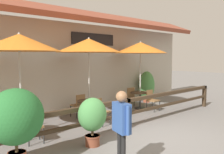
{
  "coord_description": "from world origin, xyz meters",
  "views": [
    {
      "loc": [
        -5.67,
        -4.21,
        2.26
      ],
      "look_at": [
        -0.13,
        1.62,
        1.61
      ],
      "focal_mm": 40.0,
      "sensor_mm": 36.0,
      "label": 1
    }
  ],
  "objects_px": {
    "dining_table_near": "(21,116)",
    "potted_plant_corner_fern": "(92,117)",
    "patio_umbrella_near": "(19,43)",
    "potted_plant_tall_tropical": "(147,86)",
    "dining_table_far": "(140,95)",
    "chair_middle_wallside": "(79,104)",
    "chair_far_streetside": "(152,99)",
    "chair_far_wallside": "(129,96)",
    "potted_plant_entrance_palm": "(16,118)",
    "patio_umbrella_far": "(140,48)",
    "chair_middle_streetside": "(100,110)",
    "pedestrian": "(122,121)",
    "chair_near_streetside": "(33,124)",
    "dining_table_middle": "(89,105)",
    "patio_umbrella_middle": "(89,45)",
    "chair_near_wallside": "(12,115)"
  },
  "relations": [
    {
      "from": "chair_middle_streetside",
      "to": "chair_near_streetside",
      "type": "bearing_deg",
      "value": 173.22
    },
    {
      "from": "dining_table_near",
      "to": "patio_umbrella_far",
      "type": "distance_m",
      "value": 5.81
    },
    {
      "from": "patio_umbrella_near",
      "to": "chair_far_wallside",
      "type": "xyz_separation_m",
      "value": [
        5.44,
        0.85,
        -2.16
      ]
    },
    {
      "from": "chair_middle_wallside",
      "to": "patio_umbrella_far",
      "type": "height_order",
      "value": "patio_umbrella_far"
    },
    {
      "from": "chair_far_streetside",
      "to": "dining_table_middle",
      "type": "bearing_deg",
      "value": 168.47
    },
    {
      "from": "potted_plant_tall_tropical",
      "to": "dining_table_middle",
      "type": "bearing_deg",
      "value": -168.35
    },
    {
      "from": "chair_middle_wallside",
      "to": "chair_far_wallside",
      "type": "height_order",
      "value": "same"
    },
    {
      "from": "patio_umbrella_near",
      "to": "potted_plant_tall_tropical",
      "type": "distance_m",
      "value": 7.15
    },
    {
      "from": "potted_plant_corner_fern",
      "to": "chair_middle_wallside",
      "type": "bearing_deg",
      "value": 60.45
    },
    {
      "from": "chair_near_wallside",
      "to": "potted_plant_entrance_palm",
      "type": "distance_m",
      "value": 2.92
    },
    {
      "from": "patio_umbrella_middle",
      "to": "patio_umbrella_near",
      "type": "bearing_deg",
      "value": -178.53
    },
    {
      "from": "dining_table_far",
      "to": "potted_plant_tall_tropical",
      "type": "distance_m",
      "value": 1.63
    },
    {
      "from": "chair_far_streetside",
      "to": "chair_near_wallside",
      "type": "bearing_deg",
      "value": 166.59
    },
    {
      "from": "potted_plant_entrance_palm",
      "to": "patio_umbrella_far",
      "type": "bearing_deg",
      "value": 18.94
    },
    {
      "from": "potted_plant_corner_fern",
      "to": "pedestrian",
      "type": "bearing_deg",
      "value": -109.01
    },
    {
      "from": "chair_far_streetside",
      "to": "pedestrian",
      "type": "height_order",
      "value": "pedestrian"
    },
    {
      "from": "patio_umbrella_far",
      "to": "chair_far_wallside",
      "type": "height_order",
      "value": "patio_umbrella_far"
    },
    {
      "from": "dining_table_near",
      "to": "dining_table_middle",
      "type": "relative_size",
      "value": 1.0
    },
    {
      "from": "dining_table_near",
      "to": "chair_near_wallside",
      "type": "relative_size",
      "value": 0.97
    },
    {
      "from": "potted_plant_tall_tropical",
      "to": "chair_far_wallside",
      "type": "bearing_deg",
      "value": -175.55
    },
    {
      "from": "chair_near_streetside",
      "to": "potted_plant_entrance_palm",
      "type": "xyz_separation_m",
      "value": [
        -0.99,
        -1.31,
        0.56
      ]
    },
    {
      "from": "patio_umbrella_near",
      "to": "chair_near_streetside",
      "type": "distance_m",
      "value": 2.27
    },
    {
      "from": "patio_umbrella_far",
      "to": "chair_far_streetside",
      "type": "bearing_deg",
      "value": -90.58
    },
    {
      "from": "patio_umbrella_near",
      "to": "dining_table_far",
      "type": "bearing_deg",
      "value": 2.06
    },
    {
      "from": "chair_near_streetside",
      "to": "dining_table_near",
      "type": "bearing_deg",
      "value": 103.0
    },
    {
      "from": "chair_far_streetside",
      "to": "potted_plant_entrance_palm",
      "type": "bearing_deg",
      "value": -167.82
    },
    {
      "from": "chair_far_streetside",
      "to": "potted_plant_tall_tropical",
      "type": "height_order",
      "value": "potted_plant_tall_tropical"
    },
    {
      "from": "chair_near_streetside",
      "to": "pedestrian",
      "type": "height_order",
      "value": "pedestrian"
    },
    {
      "from": "dining_table_near",
      "to": "potted_plant_corner_fern",
      "type": "distance_m",
      "value": 2.21
    },
    {
      "from": "patio_umbrella_far",
      "to": "potted_plant_entrance_palm",
      "type": "relative_size",
      "value": 1.78
    },
    {
      "from": "dining_table_near",
      "to": "chair_near_wallside",
      "type": "distance_m",
      "value": 0.7
    },
    {
      "from": "potted_plant_corner_fern",
      "to": "chair_far_streetside",
      "type": "bearing_deg",
      "value": 18.81
    },
    {
      "from": "chair_near_streetside",
      "to": "potted_plant_corner_fern",
      "type": "relative_size",
      "value": 0.7
    },
    {
      "from": "chair_far_wallside",
      "to": "potted_plant_corner_fern",
      "type": "xyz_separation_m",
      "value": [
        -4.45,
        -2.82,
        0.26
      ]
    },
    {
      "from": "dining_table_near",
      "to": "patio_umbrella_far",
      "type": "height_order",
      "value": "patio_umbrella_far"
    },
    {
      "from": "potted_plant_corner_fern",
      "to": "patio_umbrella_middle",
      "type": "bearing_deg",
      "value": 53.52
    },
    {
      "from": "patio_umbrella_middle",
      "to": "dining_table_middle",
      "type": "relative_size",
      "value": 3.49
    },
    {
      "from": "dining_table_middle",
      "to": "potted_plant_corner_fern",
      "type": "bearing_deg",
      "value": -126.48
    },
    {
      "from": "potted_plant_entrance_palm",
      "to": "potted_plant_tall_tropical",
      "type": "bearing_deg",
      "value": 20.75
    },
    {
      "from": "dining_table_near",
      "to": "potted_plant_tall_tropical",
      "type": "relative_size",
      "value": 0.54
    },
    {
      "from": "patio_umbrella_middle",
      "to": "potted_plant_entrance_palm",
      "type": "relative_size",
      "value": 1.78
    },
    {
      "from": "patio_umbrella_far",
      "to": "chair_far_wallside",
      "type": "bearing_deg",
      "value": 88.82
    },
    {
      "from": "dining_table_far",
      "to": "potted_plant_tall_tropical",
      "type": "xyz_separation_m",
      "value": [
        1.42,
        0.77,
        0.24
      ]
    },
    {
      "from": "chair_middle_streetside",
      "to": "pedestrian",
      "type": "relative_size",
      "value": 0.54
    },
    {
      "from": "chair_middle_streetside",
      "to": "potted_plant_tall_tropical",
      "type": "height_order",
      "value": "potted_plant_tall_tropical"
    },
    {
      "from": "patio_umbrella_near",
      "to": "potted_plant_entrance_palm",
      "type": "distance_m",
      "value": 2.74
    },
    {
      "from": "chair_middle_wallside",
      "to": "pedestrian",
      "type": "xyz_separation_m",
      "value": [
        -2.07,
        -4.26,
        0.55
      ]
    },
    {
      "from": "dining_table_far",
      "to": "chair_middle_wallside",
      "type": "bearing_deg",
      "value": 169.27
    },
    {
      "from": "dining_table_middle",
      "to": "potted_plant_tall_tropical",
      "type": "bearing_deg",
      "value": 11.65
    },
    {
      "from": "dining_table_far",
      "to": "potted_plant_corner_fern",
      "type": "distance_m",
      "value": 4.94
    }
  ]
}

